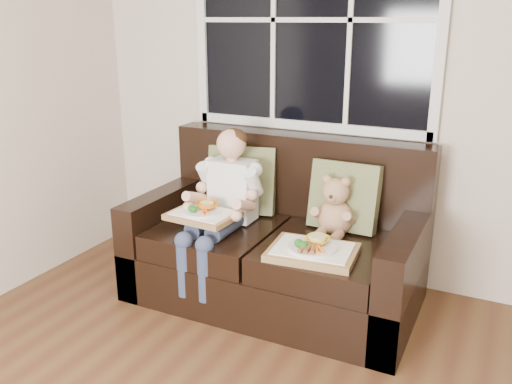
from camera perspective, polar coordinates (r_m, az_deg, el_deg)
The scene contains 9 objects.
room_walls at distance 0.96m, azimuth -7.43°, elevation 13.73°, with size 4.52×5.02×2.71m.
window_back at distance 3.50m, azimuth 5.88°, elevation 17.58°, with size 1.62×0.04×1.37m.
loveseat at distance 3.35m, azimuth 2.38°, elevation -5.93°, with size 1.70×0.92×0.96m.
pillow_left at distance 3.49m, azimuth -1.46°, elevation 1.29°, with size 0.47×0.30×0.44m.
pillow_right at distance 3.25m, azimuth 9.29°, elevation -0.44°, with size 0.41×0.19×0.42m.
child at distance 3.26m, azimuth -3.32°, elevation -0.23°, with size 0.40×0.60×0.90m.
teddy_bear at distance 3.18m, azimuth 8.30°, elevation -1.94°, with size 0.21×0.27×0.37m.
tray_left at distance 3.18m, azimuth -5.58°, elevation -2.22°, with size 0.40×0.32×0.09m.
tray_right at distance 2.91m, azimuth 6.00°, elevation -6.11°, with size 0.49×0.39×0.10m.
Camera 1 is at (0.52, -0.80, 1.66)m, focal length 38.00 mm.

